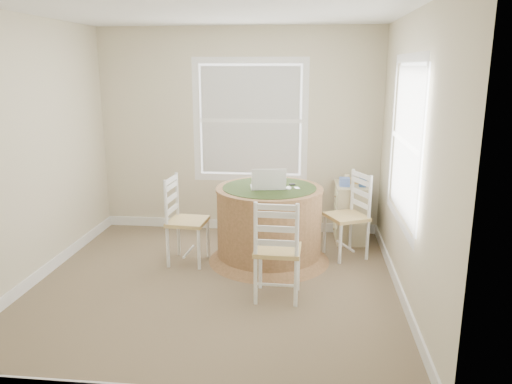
# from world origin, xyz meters

# --- Properties ---
(room) EXTENTS (3.64, 3.64, 2.64)m
(room) POSITION_xyz_m (0.17, 0.16, 1.30)
(room) COLOR #7D664F
(room) RESTS_ON ground
(round_table) EXTENTS (1.35, 1.35, 0.84)m
(round_table) POSITION_xyz_m (0.48, 0.74, 0.46)
(round_table) COLOR #A06F48
(round_table) RESTS_ON ground
(chair_left) EXTENTS (0.43, 0.44, 0.95)m
(chair_left) POSITION_xyz_m (-0.40, 0.59, 0.47)
(chair_left) COLOR white
(chair_left) RESTS_ON ground
(chair_near) EXTENTS (0.43, 0.41, 0.95)m
(chair_near) POSITION_xyz_m (0.64, -0.18, 0.47)
(chair_near) COLOR white
(chair_near) RESTS_ON ground
(chair_right) EXTENTS (0.55, 0.55, 0.95)m
(chair_right) POSITION_xyz_m (1.34, 0.96, 0.47)
(chair_right) COLOR white
(chair_right) RESTS_ON ground
(laptop) EXTENTS (0.41, 0.38, 0.25)m
(laptop) POSITION_xyz_m (0.47, 0.69, 0.87)
(laptop) COLOR white
(laptop) RESTS_ON round_table
(mouse) EXTENTS (0.09, 0.12, 0.04)m
(mouse) POSITION_xyz_m (0.69, 0.69, 0.85)
(mouse) COLOR white
(mouse) RESTS_ON round_table
(phone) EXTENTS (0.07, 0.10, 0.02)m
(phone) POSITION_xyz_m (0.78, 0.73, 0.84)
(phone) COLOR #B7BABF
(phone) RESTS_ON round_table
(keys) EXTENTS (0.07, 0.07, 0.02)m
(keys) POSITION_xyz_m (0.73, 0.87, 0.84)
(keys) COLOR black
(keys) RESTS_ON round_table
(corner_chest) EXTENTS (0.42, 0.56, 0.72)m
(corner_chest) POSITION_xyz_m (1.44, 1.51, 0.36)
(corner_chest) COLOR beige
(corner_chest) RESTS_ON ground
(tissue_box) EXTENTS (0.12, 0.12, 0.10)m
(tissue_box) POSITION_xyz_m (1.34, 1.42, 0.77)
(tissue_box) COLOR #5F81DA
(tissue_box) RESTS_ON corner_chest
(box_yellow) EXTENTS (0.15, 0.11, 0.06)m
(box_yellow) POSITION_xyz_m (1.48, 1.57, 0.75)
(box_yellow) COLOR #E3B350
(box_yellow) RESTS_ON corner_chest
(box_blue) EXTENTS (0.08, 0.08, 0.12)m
(box_blue) POSITION_xyz_m (1.54, 1.41, 0.78)
(box_blue) COLOR #315793
(box_blue) RESTS_ON corner_chest
(cup_cream) EXTENTS (0.07, 0.07, 0.09)m
(cup_cream) POSITION_xyz_m (1.39, 1.64, 0.76)
(cup_cream) COLOR beige
(cup_cream) RESTS_ON corner_chest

